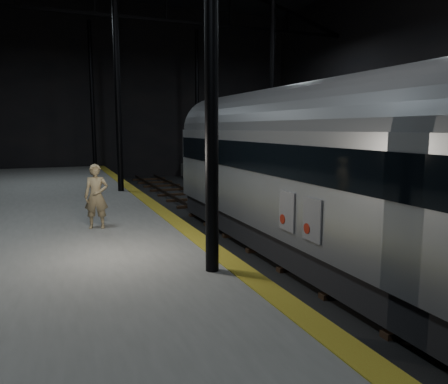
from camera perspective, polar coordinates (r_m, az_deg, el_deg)
ground at (r=14.16m, az=7.44°, el=-7.35°), size 44.00×44.00×0.00m
platform_left at (r=12.37m, az=-24.87°, el=-7.99°), size 9.00×43.80×1.00m
tactile_strip at (r=12.69m, az=-5.45°, el=-4.48°), size 0.50×43.80×0.01m
track at (r=14.14m, az=7.44°, el=-7.08°), size 2.40×43.00×0.24m
train at (r=11.26m, az=14.87°, el=2.69°), size 2.78×18.51×4.95m
woman at (r=12.79m, az=-16.34°, el=-0.55°), size 0.76×0.59×1.83m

